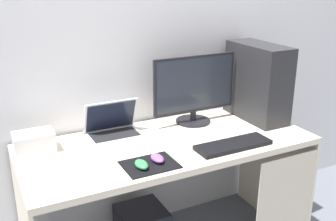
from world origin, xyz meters
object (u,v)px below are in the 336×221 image
(pc_tower, at_px, (257,82))
(mouse_left, at_px, (157,158))
(laptop, at_px, (114,129))
(mouse_right, at_px, (141,164))
(monitor, at_px, (194,89))
(projector, at_px, (34,142))
(keyboard, at_px, (233,145))

(pc_tower, xyz_separation_m, mouse_left, (-0.83, -0.29, -0.21))
(laptop, xyz_separation_m, mouse_right, (-0.02, -0.43, -0.02))
(pc_tower, height_order, monitor, pc_tower)
(monitor, relative_size, mouse_left, 5.64)
(monitor, relative_size, projector, 2.71)
(pc_tower, xyz_separation_m, keyboard, (-0.39, -0.31, -0.22))
(laptop, xyz_separation_m, mouse_left, (0.08, -0.41, -0.02))
(mouse_left, relative_size, mouse_right, 1.00)
(pc_tower, bearing_deg, projector, 175.33)
(pc_tower, distance_m, laptop, 0.93)
(mouse_left, xyz_separation_m, mouse_right, (-0.10, -0.02, 0.00))
(keyboard, distance_m, mouse_right, 0.53)
(mouse_right, bearing_deg, keyboard, 0.54)
(monitor, bearing_deg, pc_tower, -14.47)
(monitor, distance_m, mouse_right, 0.70)
(laptop, xyz_separation_m, projector, (-0.44, -0.01, 0.01))
(pc_tower, relative_size, keyboard, 1.12)
(laptop, relative_size, mouse_left, 3.17)
(pc_tower, relative_size, mouse_right, 4.90)
(pc_tower, bearing_deg, keyboard, -141.42)
(monitor, distance_m, mouse_left, 0.62)
(laptop, height_order, projector, laptop)
(laptop, height_order, mouse_left, laptop)
(mouse_left, bearing_deg, monitor, 41.99)
(projector, relative_size, keyboard, 0.48)
(mouse_right, bearing_deg, projector, 134.55)
(projector, relative_size, mouse_right, 2.08)
(laptop, bearing_deg, mouse_right, -92.16)
(mouse_left, bearing_deg, laptop, 100.97)
(monitor, bearing_deg, mouse_right, -141.83)
(pc_tower, distance_m, monitor, 0.41)
(laptop, height_order, keyboard, laptop)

